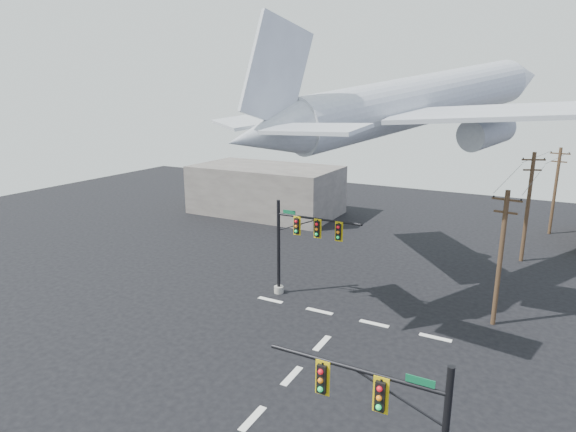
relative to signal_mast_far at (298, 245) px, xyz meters
The scene contains 9 objects.
ground 14.74m from the signal_mast_far, 71.54° to the right, with size 120.00×120.00×0.00m, color black.
lane_markings 10.12m from the signal_mast_far, 61.01° to the right, with size 14.00×21.20×0.01m.
signal_mast_far is the anchor object (origin of this frame).
utility_pole_a 13.67m from the signal_mast_far, ahead, with size 1.81×0.44×9.08m.
utility_pole_b 22.21m from the signal_mast_far, 49.48° to the left, with size 1.90×0.94×9.96m.
utility_pole_c 32.56m from the signal_mast_far, 59.29° to the left, with size 1.92×0.41×9.39m.
power_lines 21.62m from the signal_mast_far, 46.07° to the left, with size 4.85×25.72×0.17m.
airliner 13.52m from the signal_mast_far, 39.52° to the left, with size 28.09×30.79×8.52m.
building_left 26.61m from the signal_mast_far, 125.72° to the left, with size 18.00×10.00×6.00m, color slate.
Camera 1 is at (10.72, -16.50, 14.93)m, focal length 30.00 mm.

